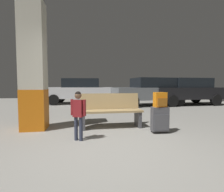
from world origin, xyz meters
name	(u,v)px	position (x,y,z in m)	size (l,w,h in m)	color
ground_plane	(97,114)	(0.00, 4.00, -0.05)	(18.00, 18.00, 0.10)	gray
structural_pillar	(33,67)	(-1.72, 1.82, 1.57)	(0.57, 0.57, 3.16)	orange
bench	(111,110)	(0.20, 1.71, 0.44)	(1.60, 0.53, 0.89)	tan
suitcase	(160,119)	(1.23, 0.98, 0.32)	(0.39, 0.25, 0.60)	#4C4C51
backpack_bright	(160,100)	(1.23, 0.98, 0.77)	(0.29, 0.21, 0.34)	orange
child	(78,110)	(-0.61, 0.75, 0.61)	(0.30, 0.25, 0.98)	#33384C
parked_car_near	(150,91)	(3.14, 6.17, 0.81)	(4.23, 2.06, 1.51)	slate
parked_car_far	(80,90)	(-0.76, 7.75, 0.81)	(4.23, 2.06, 1.51)	silver
parked_car_side	(186,91)	(5.30, 6.15, 0.81)	(4.14, 1.88, 1.51)	black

